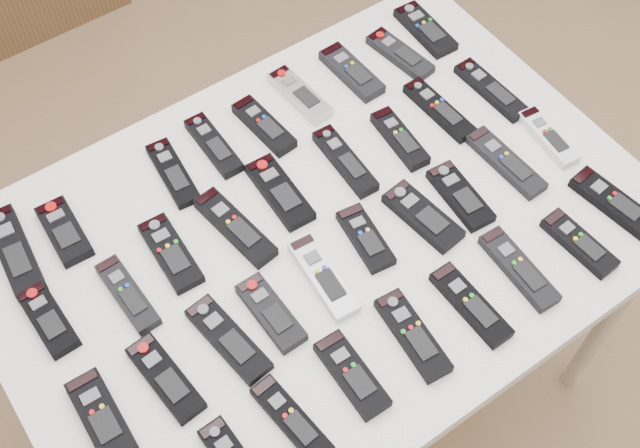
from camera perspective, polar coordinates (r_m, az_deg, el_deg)
ground at (r=2.27m, az=1.10°, el=-9.09°), size 4.00×4.00×0.00m
table at (r=1.59m, az=0.00°, el=-1.54°), size 1.25×0.88×0.78m
remote_0 at (r=1.60m, az=-20.87°, el=-1.86°), size 0.08×0.21×0.02m
remote_1 at (r=1.60m, az=-17.73°, el=-0.51°), size 0.07×0.15×0.02m
remote_2 at (r=1.63m, az=-10.42°, el=3.59°), size 0.07×0.17×0.02m
remote_3 at (r=1.66m, az=-7.57°, el=5.57°), size 0.05×0.17×0.02m
remote_4 at (r=1.68m, az=-4.00°, el=6.99°), size 0.06×0.17×0.02m
remote_5 at (r=1.73m, az=-1.45°, el=9.16°), size 0.06×0.17×0.02m
remote_6 at (r=1.78m, az=2.26°, el=10.75°), size 0.06×0.17×0.02m
remote_7 at (r=1.83m, az=5.70°, el=11.92°), size 0.07×0.17×0.02m
remote_8 at (r=1.89m, az=7.50°, el=13.56°), size 0.07×0.17×0.02m
remote_9 at (r=1.51m, az=-18.74°, el=-6.46°), size 0.06×0.15×0.02m
remote_10 at (r=1.49m, az=-13.51°, el=-4.89°), size 0.05×0.17×0.02m
remote_11 at (r=1.52m, az=-10.57°, el=-2.04°), size 0.07×0.17×0.02m
remote_12 at (r=1.53m, az=-6.05°, el=-0.23°), size 0.08×0.20×0.02m
remote_13 at (r=1.57m, az=-2.88°, el=2.29°), size 0.07×0.18×0.02m
remote_14 at (r=1.62m, az=1.79°, el=4.50°), size 0.05×0.18×0.02m
remote_15 at (r=1.66m, az=5.69°, el=6.06°), size 0.06×0.16×0.02m
remote_16 at (r=1.72m, az=8.46°, el=8.04°), size 0.05×0.18×0.02m
remote_17 at (r=1.78m, az=12.06°, el=9.31°), size 0.05×0.19×0.02m
remote_18 at (r=1.41m, az=-15.30°, el=-13.07°), size 0.06×0.16×0.02m
remote_19 at (r=1.41m, az=-10.93°, el=-10.71°), size 0.07×0.17×0.02m
remote_20 at (r=1.42m, az=-6.53°, el=-8.14°), size 0.08×0.19×0.02m
remote_21 at (r=1.44m, az=-3.51°, el=-6.32°), size 0.06×0.16×0.02m
remote_22 at (r=1.47m, az=0.24°, el=-3.78°), size 0.07×0.19×0.02m
remote_23 at (r=1.52m, az=3.26°, el=-1.00°), size 0.07×0.15×0.02m
remote_24 at (r=1.55m, az=7.32°, el=0.55°), size 0.08×0.17×0.02m
remote_25 at (r=1.59m, az=9.94°, el=1.99°), size 0.07×0.16×0.02m
remote_26 at (r=1.66m, az=13.08°, el=4.29°), size 0.05×0.19×0.02m
remote_27 at (r=1.72m, az=15.92°, el=5.96°), size 0.06×0.16×0.02m
remote_30 at (r=1.36m, az=-2.03°, el=-13.73°), size 0.06×0.17×0.02m
remote_31 at (r=1.39m, az=2.28°, el=-10.65°), size 0.06×0.16×0.02m
remote_32 at (r=1.43m, az=6.61°, el=-7.85°), size 0.07×0.18×0.02m
remote_33 at (r=1.47m, az=10.67°, el=-5.66°), size 0.05×0.18×0.02m
remote_34 at (r=1.52m, az=13.95°, el=-3.10°), size 0.06×0.18×0.02m
remote_35 at (r=1.58m, az=17.95°, el=-1.31°), size 0.06×0.16×0.02m
remote_36 at (r=1.66m, az=20.15°, el=1.43°), size 0.07×0.18×0.02m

